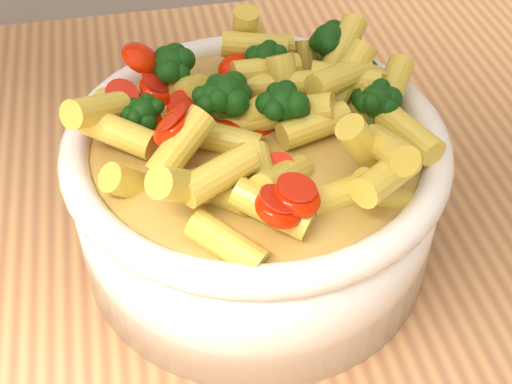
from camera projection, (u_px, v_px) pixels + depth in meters
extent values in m
cube|color=tan|center=(367.00, 329.00, 0.45)|extent=(1.20, 0.80, 0.04)
cylinder|color=white|center=(256.00, 197.00, 0.45)|extent=(0.22, 0.22, 0.09)
ellipsoid|color=white|center=(256.00, 227.00, 0.47)|extent=(0.21, 0.21, 0.03)
torus|color=white|center=(256.00, 143.00, 0.42)|extent=(0.23, 0.23, 0.02)
ellipsoid|color=#EECA51|center=(256.00, 143.00, 0.42)|extent=(0.20, 0.20, 0.02)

